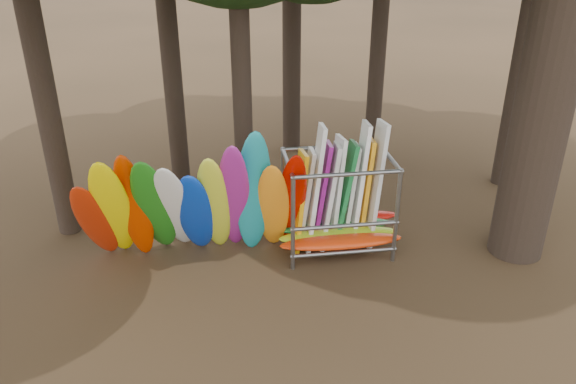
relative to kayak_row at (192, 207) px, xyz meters
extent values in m
plane|color=#47331E|center=(2.52, -1.22, -1.34)|extent=(120.00, 120.00, 0.00)
cylinder|color=black|center=(1.23, 2.08, 3.34)|extent=(0.44, 0.44, 9.36)
ellipsoid|color=#BA2207|center=(-1.97, 0.04, -0.22)|extent=(0.87, 1.63, 2.36)
ellipsoid|color=#FFE501|center=(-1.56, -0.07, 0.07)|extent=(0.79, 1.98, 2.98)
ellipsoid|color=#C72D00|center=(-1.16, 0.02, 0.04)|extent=(0.75, 1.37, 2.87)
ellipsoid|color=#1E7717|center=(-0.75, 0.00, 0.03)|extent=(0.95, 1.95, 2.89)
ellipsoid|color=silver|center=(-0.35, 0.00, -0.03)|extent=(0.93, 2.02, 2.75)
ellipsoid|color=#0A34AD|center=(0.05, 0.02, -0.18)|extent=(0.91, 1.62, 2.47)
ellipsoid|color=#C9D22A|center=(0.46, -0.01, 0.00)|extent=(0.85, 1.66, 2.81)
ellipsoid|color=#9B2083|center=(0.86, -0.04, 0.13)|extent=(0.72, 1.72, 3.06)
ellipsoid|color=teal|center=(1.27, -0.02, 0.21)|extent=(0.83, 1.19, 3.16)
ellipsoid|color=orange|center=(1.67, 0.03, -0.15)|extent=(0.86, 1.36, 2.49)
ellipsoid|color=#B10B00|center=(2.08, 0.10, -0.05)|extent=(0.64, 1.47, 2.69)
ellipsoid|color=red|center=(3.11, -0.31, -0.92)|extent=(2.69, 0.55, 0.24)
ellipsoid|color=#A3CA1B|center=(3.11, -0.02, -0.92)|extent=(2.66, 0.55, 0.24)
ellipsoid|color=#186F2B|center=(3.11, 0.40, -0.92)|extent=(2.63, 0.55, 0.24)
ellipsoid|color=red|center=(3.11, 0.73, -0.92)|extent=(3.20, 0.55, 0.24)
cube|color=#F3A80C|center=(2.28, 0.31, -0.21)|extent=(0.36, 0.78, 2.28)
cube|color=white|center=(2.44, 0.49, -0.23)|extent=(0.43, 0.75, 2.24)
cube|color=silver|center=(2.61, 0.26, 0.08)|extent=(0.45, 0.79, 2.86)
cube|color=#8E177E|center=(2.78, 0.43, -0.14)|extent=(0.47, 0.75, 2.41)
cube|color=silver|center=(2.94, 0.30, -0.14)|extent=(0.47, 0.75, 2.42)
cube|color=white|center=(3.11, 0.45, -0.10)|extent=(0.39, 0.80, 2.51)
cube|color=#197335|center=(3.28, 0.34, -0.13)|extent=(0.53, 0.76, 2.42)
cube|color=silver|center=(3.44, 0.47, -0.19)|extent=(0.40, 0.75, 2.32)
cube|color=white|center=(3.61, 0.36, 0.07)|extent=(0.40, 0.79, 2.84)
cube|color=#F6A31B|center=(3.77, 0.44, -0.13)|extent=(0.36, 0.76, 2.44)
cube|color=silver|center=(3.94, 0.26, 0.09)|extent=(0.41, 0.82, 2.88)
camera|label=1|loc=(0.49, -10.43, 5.33)|focal=35.00mm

